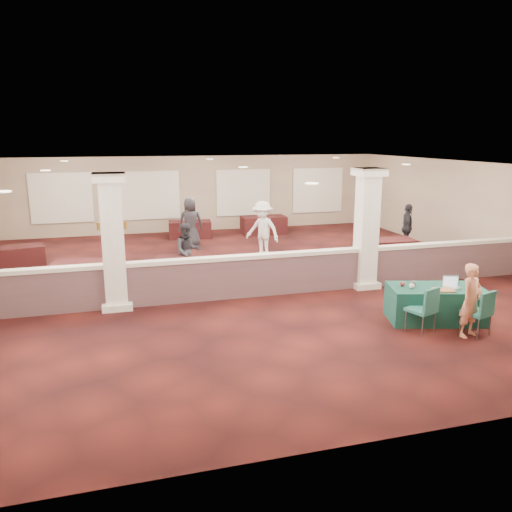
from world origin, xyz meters
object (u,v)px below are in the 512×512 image
object	(u,v)px
far_table_front_right	(385,251)
woman	(471,300)
far_table_front_left	(89,275)
near_table	(435,304)
attendee_a	(188,251)
far_table_back_right	(264,225)
conf_chair_side	(425,306)
attendee_c	(407,228)
far_table_back_left	(16,257)
conf_chair_main	(481,309)
far_table_front_center	(185,270)
far_table_back_center	(190,229)
attendee_d	(191,223)
attendee_b	(263,230)

from	to	relation	value
far_table_front_right	woman	bearing A→B (deg)	-103.71
woman	far_table_front_left	xyz separation A→B (m)	(-7.65, 5.52, -0.39)
near_table	attendee_a	xyz separation A→B (m)	(-4.80, 4.86, 0.42)
far_table_front_right	far_table_back_right	size ratio (longest dim) A/B	1.03
conf_chair_side	attendee_c	bearing A→B (deg)	39.55
far_table_back_left	attendee_a	distance (m)	5.65
near_table	woman	xyz separation A→B (m)	(0.14, -0.95, 0.37)
far_table_front_left	attendee_c	bearing A→B (deg)	9.23
far_table_back_right	conf_chair_main	bearing A→B (deg)	-84.45
near_table	attendee_c	bearing A→B (deg)	78.30
far_table_front_center	far_table_back_left	distance (m)	5.66
woman	attendee_c	world-z (taller)	attendee_c
near_table	far_table_front_right	distance (m)	5.24
near_table	attendee_c	distance (m)	7.08
conf_chair_side	far_table_back_center	world-z (taller)	conf_chair_side
far_table_front_left	far_table_front_right	size ratio (longest dim) A/B	0.97
conf_chair_main	attendee_d	size ratio (longest dim) A/B	0.52
attendee_b	far_table_front_left	bearing A→B (deg)	-110.26
near_table	far_table_front_center	world-z (taller)	near_table
attendee_d	far_table_front_center	bearing A→B (deg)	80.11
far_table_back_right	attendee_b	distance (m)	4.30
far_table_front_right	attendee_b	size ratio (longest dim) A/B	0.99
attendee_d	far_table_back_left	bearing A→B (deg)	15.40
far_table_front_right	far_table_back_right	distance (m)	6.24
far_table_back_left	attendee_b	xyz separation A→B (m)	(7.77, -0.78, 0.62)
far_table_front_left	attendee_b	size ratio (longest dim) A/B	0.96
far_table_front_left	far_table_back_left	xyz separation A→B (m)	(-2.28, 2.90, -0.03)
woman	far_table_front_left	world-z (taller)	woman
woman	far_table_back_left	distance (m)	13.03
far_table_back_center	conf_chair_main	bearing A→B (deg)	-70.18
conf_chair_main	attendee_a	size ratio (longest dim) A/B	0.60
attendee_d	near_table	bearing A→B (deg)	115.32
far_table_front_left	far_table_back_right	bearing A→B (deg)	42.71
far_table_front_right	attendee_a	bearing A→B (deg)	-178.84
attendee_c	far_table_back_left	bearing A→B (deg)	111.75
far_table_back_center	attendee_a	distance (m)	5.98
far_table_front_center	far_table_back_left	bearing A→B (deg)	149.19
far_table_front_left	far_table_back_center	xyz separation A→B (m)	(3.62, 6.20, -0.03)
woman	far_table_back_right	bearing A→B (deg)	75.88
attendee_b	attendee_d	world-z (taller)	attendee_b
far_table_back_left	attendee_a	xyz separation A→B (m)	(5.00, -2.60, 0.47)
conf_chair_main	far_table_front_left	distance (m)	9.64
far_table_back_center	attendee_d	bearing A→B (deg)	-96.93
far_table_back_center	far_table_front_right	bearing A→B (deg)	-46.43
attendee_a	attendee_b	size ratio (longest dim) A/B	0.84
far_table_front_center	far_table_front_right	distance (m)	6.54
near_table	attendee_b	size ratio (longest dim) A/B	1.05
attendee_a	attendee_b	xyz separation A→B (m)	(2.77, 1.82, 0.15)
attendee_c	attendee_d	distance (m)	7.79
far_table_back_right	attendee_c	xyz separation A→B (m)	(4.00, -4.46, 0.47)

